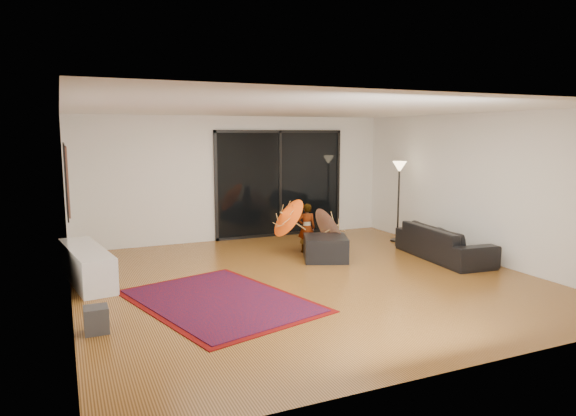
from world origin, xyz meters
TOP-DOWN VIEW (x-y plane):
  - floor at (0.00, 0.00)m, footprint 7.00×7.00m
  - ceiling at (0.00, 0.00)m, footprint 7.00×7.00m
  - wall_back at (0.00, 3.50)m, footprint 7.00×0.00m
  - wall_front at (0.00, -3.50)m, footprint 7.00×0.00m
  - wall_left at (-3.50, 0.00)m, footprint 0.00×7.00m
  - wall_right at (3.50, 0.00)m, footprint 0.00×7.00m
  - sliding_door at (1.00, 3.47)m, footprint 3.06×0.07m
  - painting at (-3.46, 1.00)m, footprint 0.04×1.28m
  - media_console at (-3.25, 1.27)m, footprint 0.79×2.03m
  - speaker at (-3.25, -1.01)m, footprint 0.27×0.27m
  - persian_rug at (-1.60, -0.51)m, footprint 2.64×3.19m
  - sofa at (2.95, 0.20)m, footprint 1.01×2.17m
  - ottoman at (0.87, 0.99)m, footprint 1.02×1.02m
  - floor_lamp at (3.10, 1.85)m, footprint 0.30×0.30m
  - child at (0.83, 1.71)m, footprint 0.40×0.32m
  - parasol_orange at (0.28, 1.66)m, footprint 0.62×0.83m
  - parasol_white at (1.43, 1.56)m, footprint 0.56×0.95m

SIDE VIEW (x-z plane):
  - floor at x=0.00m, z-range 0.00..0.00m
  - persian_rug at x=-1.60m, z-range 0.00..0.02m
  - speaker at x=-3.25m, z-range 0.00..0.31m
  - ottoman at x=0.87m, z-range 0.00..0.44m
  - media_console at x=-3.25m, z-range 0.00..0.55m
  - sofa at x=2.95m, z-range 0.00..0.62m
  - child at x=0.83m, z-range 0.00..0.97m
  - parasol_white at x=1.43m, z-range 0.02..0.99m
  - parasol_orange at x=0.28m, z-range 0.29..1.17m
  - sliding_door at x=1.00m, z-range 0.00..2.40m
  - wall_back at x=0.00m, z-range -2.15..4.85m
  - wall_front at x=0.00m, z-range -2.15..4.85m
  - wall_left at x=-3.50m, z-range -2.15..4.85m
  - wall_right at x=3.50m, z-range -2.15..4.85m
  - floor_lamp at x=3.10m, z-range 0.50..2.24m
  - painting at x=-3.46m, z-range 1.11..2.19m
  - ceiling at x=0.00m, z-range 2.70..2.70m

